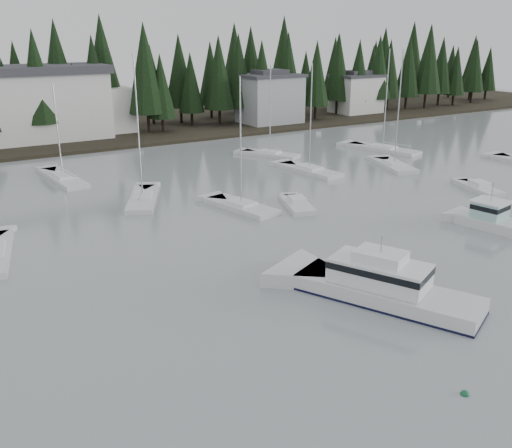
{
  "coord_description": "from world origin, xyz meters",
  "views": [
    {
      "loc": [
        -20.11,
        -9.2,
        16.31
      ],
      "look_at": [
        1.01,
        25.39,
        2.5
      ],
      "focal_mm": 40.0,
      "sensor_mm": 36.0,
      "label": 1
    }
  ],
  "objects_px": {
    "sailboat_6": "(241,208)",
    "sailboat_11": "(383,150)",
    "harbor_inn": "(37,104)",
    "sailboat_7": "(309,171)",
    "sailboat_0": "(270,156)",
    "sailboat_9": "(394,167)",
    "house_east_b": "(356,93)",
    "sailboat_1": "(63,180)",
    "runabout_1": "(297,206)",
    "runabout_2": "(479,189)",
    "house_east_a": "(270,98)",
    "lobster_boat_teal": "(502,224)",
    "cabin_cruiser_center": "(384,289)",
    "sailboat_10": "(143,200)"
  },
  "relations": [
    {
      "from": "cabin_cruiser_center",
      "to": "harbor_inn",
      "type": "bearing_deg",
      "value": -19.41
    },
    {
      "from": "harbor_inn",
      "to": "sailboat_11",
      "type": "bearing_deg",
      "value": -38.75
    },
    {
      "from": "sailboat_10",
      "to": "runabout_1",
      "type": "bearing_deg",
      "value": -103.08
    },
    {
      "from": "cabin_cruiser_center",
      "to": "sailboat_1",
      "type": "bearing_deg",
      "value": -11.98
    },
    {
      "from": "runabout_2",
      "to": "runabout_1",
      "type": "bearing_deg",
      "value": 92.47
    },
    {
      "from": "sailboat_7",
      "to": "runabout_1",
      "type": "distance_m",
      "value": 14.7
    },
    {
      "from": "harbor_inn",
      "to": "sailboat_6",
      "type": "relative_size",
      "value": 2.27
    },
    {
      "from": "sailboat_7",
      "to": "house_east_b",
      "type": "bearing_deg",
      "value": -53.75
    },
    {
      "from": "house_east_b",
      "to": "sailboat_0",
      "type": "distance_m",
      "value": 44.38
    },
    {
      "from": "lobster_boat_teal",
      "to": "harbor_inn",
      "type": "bearing_deg",
      "value": 11.26
    },
    {
      "from": "cabin_cruiser_center",
      "to": "runabout_1",
      "type": "distance_m",
      "value": 20.57
    },
    {
      "from": "sailboat_1",
      "to": "sailboat_11",
      "type": "relative_size",
      "value": 0.79
    },
    {
      "from": "sailboat_9",
      "to": "sailboat_11",
      "type": "height_order",
      "value": "sailboat_9"
    },
    {
      "from": "sailboat_0",
      "to": "sailboat_11",
      "type": "relative_size",
      "value": 0.87
    },
    {
      "from": "sailboat_6",
      "to": "sailboat_11",
      "type": "bearing_deg",
      "value": -78.45
    },
    {
      "from": "harbor_inn",
      "to": "sailboat_10",
      "type": "distance_m",
      "value": 39.1
    },
    {
      "from": "house_east_b",
      "to": "sailboat_7",
      "type": "relative_size",
      "value": 0.72
    },
    {
      "from": "sailboat_7",
      "to": "sailboat_9",
      "type": "height_order",
      "value": "sailboat_9"
    },
    {
      "from": "house_east_b",
      "to": "lobster_boat_teal",
      "type": "distance_m",
      "value": 70.72
    },
    {
      "from": "sailboat_6",
      "to": "runabout_1",
      "type": "height_order",
      "value": "sailboat_6"
    },
    {
      "from": "cabin_cruiser_center",
      "to": "sailboat_11",
      "type": "distance_m",
      "value": 48.7
    },
    {
      "from": "harbor_inn",
      "to": "sailboat_7",
      "type": "xyz_separation_m",
      "value": [
        23.5,
        -37.33,
        -5.71
      ]
    },
    {
      "from": "lobster_boat_teal",
      "to": "runabout_1",
      "type": "xyz_separation_m",
      "value": [
        -11.11,
        14.67,
        -0.41
      ]
    },
    {
      "from": "sailboat_1",
      "to": "runabout_1",
      "type": "xyz_separation_m",
      "value": [
        16.83,
        -22.57,
        0.08
      ]
    },
    {
      "from": "cabin_cruiser_center",
      "to": "lobster_boat_teal",
      "type": "distance_m",
      "value": 18.68
    },
    {
      "from": "sailboat_1",
      "to": "sailboat_11",
      "type": "distance_m",
      "value": 43.7
    },
    {
      "from": "sailboat_9",
      "to": "runabout_1",
      "type": "height_order",
      "value": "sailboat_9"
    },
    {
      "from": "harbor_inn",
      "to": "sailboat_7",
      "type": "height_order",
      "value": "sailboat_7"
    },
    {
      "from": "sailboat_7",
      "to": "runabout_1",
      "type": "relative_size",
      "value": 2.07
    },
    {
      "from": "sailboat_1",
      "to": "runabout_1",
      "type": "distance_m",
      "value": 28.15
    },
    {
      "from": "cabin_cruiser_center",
      "to": "house_east_b",
      "type": "bearing_deg",
      "value": -64.78
    },
    {
      "from": "house_east_a",
      "to": "sailboat_7",
      "type": "xyz_separation_m",
      "value": [
        -15.46,
        -32.99,
        -4.83
      ]
    },
    {
      "from": "cabin_cruiser_center",
      "to": "sailboat_10",
      "type": "relative_size",
      "value": 0.82
    },
    {
      "from": "house_east_b",
      "to": "sailboat_11",
      "type": "height_order",
      "value": "sailboat_11"
    },
    {
      "from": "sailboat_0",
      "to": "sailboat_1",
      "type": "distance_m",
      "value": 27.4
    },
    {
      "from": "harbor_inn",
      "to": "sailboat_6",
      "type": "xyz_separation_m",
      "value": [
        8.96,
        -46.03,
        -5.7
      ]
    },
    {
      "from": "harbor_inn",
      "to": "runabout_2",
      "type": "bearing_deg",
      "value": -57.51
    },
    {
      "from": "sailboat_10",
      "to": "sailboat_1",
      "type": "bearing_deg",
      "value": 46.49
    },
    {
      "from": "house_east_a",
      "to": "cabin_cruiser_center",
      "type": "xyz_separation_m",
      "value": [
        -32.08,
        -63.43,
        -4.15
      ]
    },
    {
      "from": "house_east_b",
      "to": "sailboat_10",
      "type": "relative_size",
      "value": 0.64
    },
    {
      "from": "house_east_a",
      "to": "cabin_cruiser_center",
      "type": "distance_m",
      "value": 71.2
    },
    {
      "from": "house_east_b",
      "to": "sailboat_0",
      "type": "bearing_deg",
      "value": -145.87
    },
    {
      "from": "sailboat_7",
      "to": "sailboat_11",
      "type": "xyz_separation_m",
      "value": [
        16.75,
        5.02,
        -0.0
      ]
    },
    {
      "from": "house_east_a",
      "to": "sailboat_0",
      "type": "distance_m",
      "value": 27.46
    },
    {
      "from": "runabout_2",
      "to": "sailboat_0",
      "type": "bearing_deg",
      "value": 36.82
    },
    {
      "from": "sailboat_9",
      "to": "house_east_a",
      "type": "bearing_deg",
      "value": 11.49
    },
    {
      "from": "house_east_a",
      "to": "sailboat_1",
      "type": "relative_size",
      "value": 0.93
    },
    {
      "from": "house_east_b",
      "to": "runabout_2",
      "type": "distance_m",
      "value": 57.98
    },
    {
      "from": "sailboat_0",
      "to": "sailboat_9",
      "type": "bearing_deg",
      "value": -174.39
    },
    {
      "from": "sailboat_6",
      "to": "sailboat_9",
      "type": "distance_m",
      "value": 25.63
    }
  ]
}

